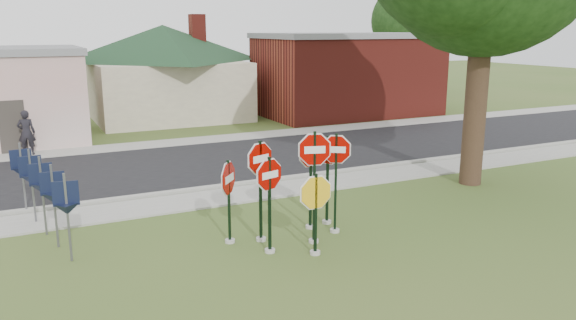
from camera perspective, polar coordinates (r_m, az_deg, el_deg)
name	(u,v)px	position (r m, az deg, el deg)	size (l,w,h in m)	color
ground	(325,262)	(12.55, 3.76, -10.29)	(120.00, 120.00, 0.00)	#3C5821
sidewalk_near	(236,195)	(17.24, -5.32, -3.60)	(60.00, 1.60, 0.06)	gray
road	(193,164)	(21.38, -9.59, -0.45)	(60.00, 7.00, 0.04)	black
sidewalk_far	(165,144)	(25.44, -12.36, 1.64)	(60.00, 1.60, 0.06)	gray
curb	(225,186)	(18.13, -6.44, -2.65)	(60.00, 0.20, 0.14)	gray
stop_sign_center	(314,171)	(13.05, 2.70, -1.12)	(1.03, 0.32, 2.82)	#A6A39C
stop_sign_yellow	(316,205)	(12.54, 2.82, -4.61)	(1.08, 0.24, 2.00)	#A6A39C
stop_sign_left	(269,193)	(12.56, -1.89, -3.35)	(0.97, 0.32, 2.34)	#A6A39C
stop_sign_right	(336,170)	(13.82, 4.89, -1.01)	(0.83, 0.56, 2.63)	#A6A39C
stop_sign_back_right	(311,171)	(14.07, 2.32, -1.09)	(0.99, 0.24, 2.49)	#A6A39C
stop_sign_back_left	(260,177)	(13.22, -2.83, -1.75)	(0.99, 0.38, 2.57)	#A6A39C
stop_sign_far_right	(328,169)	(14.47, 4.04, -0.92)	(0.40, 0.90, 2.43)	#A6A39C
stop_sign_far_left	(229,191)	(13.24, -6.04, -3.15)	(0.74, 0.84, 2.15)	#A6A39C
route_sign_row	(42,187)	(14.96, -23.72, -2.55)	(1.43, 4.63, 2.00)	#59595E
building_house	(164,53)	(32.93, -12.50, 10.56)	(11.60, 11.60, 6.20)	beige
building_brick	(347,74)	(33.65, 6.06, 8.72)	(10.20, 6.20, 4.75)	maroon
bg_tree_right	(408,21)	(45.44, 12.06, 13.67)	(5.60, 5.60, 8.40)	black
pedestrian	(26,133)	(24.66, -25.04, 2.55)	(0.66, 0.43, 1.81)	black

